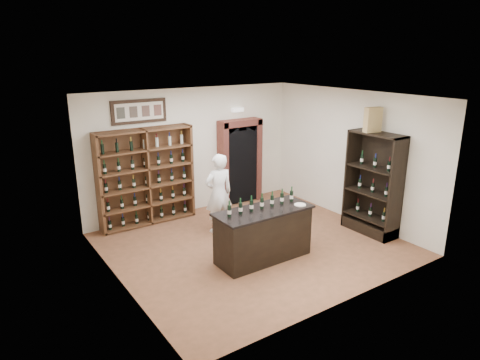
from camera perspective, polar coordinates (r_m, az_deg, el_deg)
name	(u,v)px	position (r m, az deg, el deg)	size (l,w,h in m)	color
floor	(253,244)	(8.88, 1.74, -8.59)	(5.50, 5.50, 0.00)	brown
ceiling	(254,97)	(8.06, 1.93, 11.05)	(5.50, 5.50, 0.00)	white
wall_back	(193,151)	(10.41, -6.30, 3.91)	(5.50, 0.04, 3.00)	white
wall_left	(115,201)	(7.16, -16.31, -2.72)	(0.04, 5.00, 3.00)	white
wall_right	(350,156)	(10.16, 14.51, 3.15)	(0.04, 5.00, 3.00)	white
wine_shelf	(146,177)	(9.84, -12.45, 0.43)	(2.20, 0.38, 2.20)	#502E1B
framed_picture	(139,111)	(9.66, -13.30, 8.90)	(1.25, 0.04, 0.52)	black
arched_doorway	(240,160)	(10.97, -0.04, 2.74)	(1.17, 0.35, 2.17)	black
emergency_light	(238,110)	(10.81, -0.32, 9.34)	(0.30, 0.10, 0.10)	white
tasting_counter	(263,235)	(8.13, 3.12, -7.28)	(1.88, 0.78, 1.00)	black
counter_bottle_0	(229,211)	(7.55, -1.44, -4.15)	(0.07, 0.07, 0.30)	black
counter_bottle_1	(241,208)	(7.68, 0.07, -3.79)	(0.07, 0.07, 0.30)	black
counter_bottle_2	(251,206)	(7.81, 1.53, -3.44)	(0.07, 0.07, 0.30)	black
counter_bottle_3	(262,203)	(7.94, 2.94, -3.10)	(0.07, 0.07, 0.30)	black
counter_bottle_4	(272,201)	(8.08, 4.30, -2.77)	(0.07, 0.07, 0.30)	black
counter_bottle_5	(282,198)	(8.22, 5.61, -2.45)	(0.07, 0.07, 0.30)	black
counter_bottle_6	(291,196)	(8.37, 6.88, -2.14)	(0.07, 0.07, 0.30)	black
side_cabinet	(373,199)	(9.65, 17.27, -2.43)	(0.48, 1.20, 2.20)	black
shopkeeper	(219,193)	(9.20, -2.86, -1.80)	(0.64, 0.42, 1.75)	white
plate	(300,205)	(8.21, 8.02, -3.30)	(0.22, 0.22, 0.02)	silver
wine_crate	(373,120)	(9.26, 17.30, 7.67)	(0.36, 0.15, 0.51)	tan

